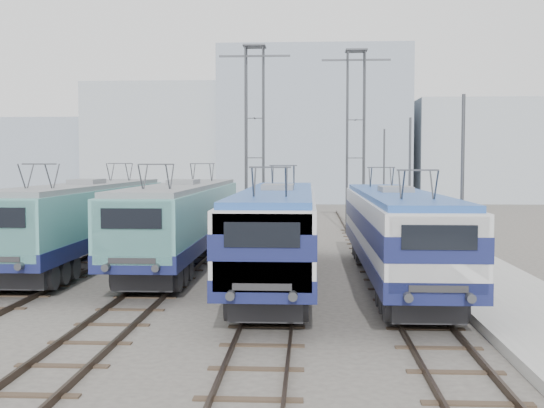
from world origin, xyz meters
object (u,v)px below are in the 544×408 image
(locomotive_far_right, at_px, (396,227))
(mast_front, at_px, (462,199))
(catenary_tower_west, at_px, (255,132))
(mast_rear, at_px, (384,180))
(locomotive_far_left, at_px, (86,216))
(catenary_tower_east, at_px, (356,133))
(mast_mid, at_px, (410,186))
(locomotive_center_right, at_px, (278,225))
(locomotive_center_left, at_px, (183,216))

(locomotive_far_right, bearing_deg, mast_front, -56.67)
(catenary_tower_west, distance_m, mast_rear, 9.99)
(locomotive_far_left, relative_size, catenary_tower_east, 1.53)
(locomotive_far_left, height_order, mast_rear, mast_rear)
(mast_front, xyz_separation_m, mast_mid, (0.00, 12.00, 0.00))
(locomotive_far_left, bearing_deg, locomotive_center_right, -26.23)
(locomotive_center_right, relative_size, mast_front, 2.57)
(locomotive_center_right, relative_size, catenary_tower_west, 1.50)
(locomotive_center_left, distance_m, mast_front, 13.09)
(mast_mid, bearing_deg, mast_rear, 90.00)
(locomotive_center_left, xyz_separation_m, mast_front, (10.85, -7.22, 1.23))
(locomotive_center_left, bearing_deg, locomotive_far_right, -26.11)
(locomotive_center_right, xyz_separation_m, mast_mid, (6.35, 9.13, 1.20))
(mast_front, bearing_deg, catenary_tower_east, 95.45)
(catenary_tower_east, bearing_deg, locomotive_center_right, -102.53)
(locomotive_center_left, relative_size, mast_front, 2.61)
(locomotive_far_left, bearing_deg, catenary_tower_east, 47.95)
(locomotive_far_left, distance_m, locomotive_center_right, 10.03)
(mast_mid, xyz_separation_m, mast_rear, (0.00, 12.00, 0.00))
(catenary_tower_west, bearing_deg, locomotive_far_left, -118.01)
(locomotive_far_left, distance_m, locomotive_far_right, 14.23)
(locomotive_center_left, bearing_deg, locomotive_far_left, 178.92)
(locomotive_center_left, bearing_deg, locomotive_center_right, -44.02)
(locomotive_far_left, distance_m, mast_mid, 16.10)
(locomotive_far_right, distance_m, catenary_tower_west, 18.98)
(mast_rear, bearing_deg, mast_front, -90.00)
(catenary_tower_east, relative_size, mast_front, 1.71)
(locomotive_center_left, relative_size, mast_mid, 2.61)
(locomotive_center_left, distance_m, mast_mid, 11.92)
(mast_front, xyz_separation_m, mast_rear, (0.00, 24.00, 0.00))
(locomotive_center_right, xyz_separation_m, locomotive_far_right, (4.50, -0.06, -0.04))
(locomotive_far_right, height_order, catenary_tower_west, catenary_tower_west)
(locomotive_far_right, bearing_deg, catenary_tower_east, 90.75)
(locomotive_far_left, xyz_separation_m, locomotive_center_left, (4.50, -0.09, -0.00))
(locomotive_center_right, distance_m, locomotive_far_right, 4.50)
(locomotive_far_left, bearing_deg, mast_rear, 47.40)
(locomotive_far_left, bearing_deg, mast_front, -25.46)
(locomotive_far_left, xyz_separation_m, mast_mid, (15.35, 4.69, 1.22))
(locomotive_center_right, height_order, catenary_tower_east, catenary_tower_east)
(locomotive_center_right, bearing_deg, locomotive_far_left, 153.77)
(catenary_tower_east, bearing_deg, mast_front, -84.55)
(locomotive_center_right, relative_size, mast_mid, 2.57)
(catenary_tower_east, height_order, mast_rear, catenary_tower_east)
(locomotive_far_left, distance_m, mast_rear, 22.71)
(locomotive_far_left, height_order, catenary_tower_east, catenary_tower_east)
(locomotive_far_right, relative_size, mast_rear, 2.52)
(locomotive_center_right, xyz_separation_m, mast_rear, (6.35, 21.13, 1.20))
(locomotive_center_left, height_order, catenary_tower_west, catenary_tower_west)
(locomotive_far_left, relative_size, locomotive_center_right, 1.02)
(locomotive_far_right, bearing_deg, locomotive_center_right, 179.21)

